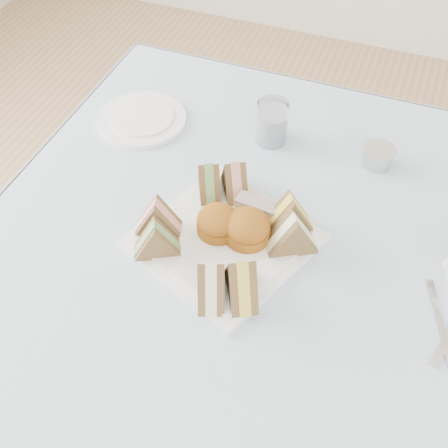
% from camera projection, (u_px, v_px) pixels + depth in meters
% --- Properties ---
extents(floor, '(4.00, 4.00, 0.00)m').
position_uv_depth(floor, '(251.00, 419.00, 1.53)').
color(floor, '#9E7751').
rests_on(floor, ground).
extents(table, '(0.90, 0.90, 0.74)m').
position_uv_depth(table, '(257.00, 353.00, 1.26)').
color(table, brown).
rests_on(table, floor).
extents(tablecloth, '(1.02, 1.02, 0.01)m').
position_uv_depth(tablecloth, '(266.00, 248.00, 0.98)').
color(tablecloth, silver).
rests_on(tablecloth, table).
extents(serving_plate, '(0.34, 0.34, 0.01)m').
position_uv_depth(serving_plate, '(224.00, 241.00, 0.98)').
color(serving_plate, white).
rests_on(serving_plate, tablecloth).
extents(sandwich_fl_a, '(0.09, 0.06, 0.07)m').
position_uv_depth(sandwich_fl_a, '(157.00, 216.00, 0.96)').
color(sandwich_fl_a, brown).
rests_on(sandwich_fl_a, serving_plate).
extents(sandwich_fl_b, '(0.09, 0.07, 0.07)m').
position_uv_depth(sandwich_fl_b, '(156.00, 237.00, 0.93)').
color(sandwich_fl_b, brown).
rests_on(sandwich_fl_b, serving_plate).
extents(sandwich_fr_a, '(0.08, 0.10, 0.08)m').
position_uv_depth(sandwich_fr_a, '(242.00, 277.00, 0.87)').
color(sandwich_fr_a, brown).
rests_on(sandwich_fr_a, serving_plate).
extents(sandwich_fr_b, '(0.07, 0.10, 0.08)m').
position_uv_depth(sandwich_fr_b, '(211.00, 279.00, 0.87)').
color(sandwich_fr_b, brown).
rests_on(sandwich_fr_b, serving_plate).
extents(sandwich_bl_a, '(0.07, 0.09, 0.07)m').
position_uv_depth(sandwich_bl_a, '(209.00, 178.00, 1.02)').
color(sandwich_bl_a, brown).
rests_on(sandwich_bl_a, serving_plate).
extents(sandwich_bl_b, '(0.08, 0.09, 0.07)m').
position_uv_depth(sandwich_bl_b, '(235.00, 177.00, 1.02)').
color(sandwich_bl_b, brown).
rests_on(sandwich_bl_b, serving_plate).
extents(sandwich_br_a, '(0.10, 0.08, 0.08)m').
position_uv_depth(sandwich_br_a, '(293.00, 232.00, 0.93)').
color(sandwich_br_a, brown).
rests_on(sandwich_br_a, serving_plate).
extents(sandwich_br_b, '(0.09, 0.08, 0.08)m').
position_uv_depth(sandwich_br_b, '(289.00, 212.00, 0.96)').
color(sandwich_br_b, brown).
rests_on(sandwich_br_b, serving_plate).
extents(scone_left, '(0.09, 0.09, 0.05)m').
position_uv_depth(scone_left, '(218.00, 222.00, 0.96)').
color(scone_left, '#994D19').
rests_on(scone_left, serving_plate).
extents(scone_right, '(0.09, 0.09, 0.05)m').
position_uv_depth(scone_right, '(247.00, 228.00, 0.95)').
color(scone_right, '#994D19').
rests_on(scone_right, serving_plate).
extents(pastry_slice, '(0.08, 0.04, 0.04)m').
position_uv_depth(pastry_slice, '(257.00, 208.00, 0.99)').
color(pastry_slice, tan).
rests_on(pastry_slice, serving_plate).
extents(side_plate, '(0.25, 0.25, 0.01)m').
position_uv_depth(side_plate, '(142.00, 119.00, 1.20)').
color(side_plate, white).
rests_on(side_plate, tablecloth).
extents(water_glass, '(0.07, 0.07, 0.09)m').
position_uv_depth(water_glass, '(272.00, 122.00, 1.13)').
color(water_glass, white).
rests_on(water_glass, tablecloth).
extents(tea_strainer, '(0.08, 0.08, 0.04)m').
position_uv_depth(tea_strainer, '(378.00, 158.00, 1.10)').
color(tea_strainer, '#B5B5B5').
rests_on(tea_strainer, tablecloth).
extents(fork, '(0.06, 0.16, 0.00)m').
position_uv_depth(fork, '(445.00, 345.00, 0.85)').
color(fork, '#B5B5B5').
rests_on(fork, tablecloth).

